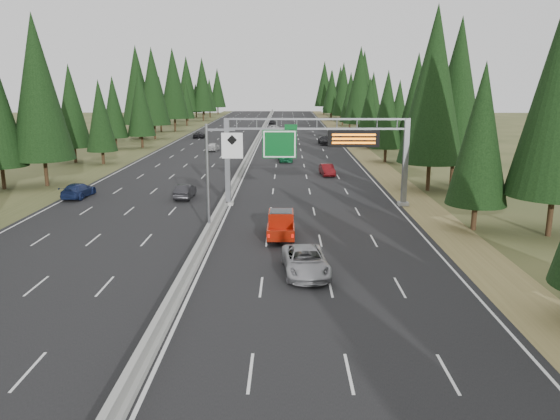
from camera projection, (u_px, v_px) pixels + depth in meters
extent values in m
cube|color=black|center=(254.00, 148.00, 93.39)|extent=(32.00, 260.00, 0.08)
cube|color=olive|center=(358.00, 148.00, 93.20)|extent=(3.60, 260.00, 0.06)
cube|color=#37411E|center=(150.00, 148.00, 93.59)|extent=(3.60, 260.00, 0.06)
cube|color=gray|center=(254.00, 147.00, 93.35)|extent=(0.70, 260.00, 0.30)
cube|color=gray|center=(254.00, 145.00, 93.26)|extent=(0.30, 260.00, 0.60)
cube|color=slate|center=(228.00, 162.00, 48.66)|extent=(0.45, 0.45, 7.80)
cube|color=gray|center=(228.00, 203.00, 49.51)|extent=(0.90, 0.90, 0.30)
cube|color=slate|center=(405.00, 163.00, 48.49)|extent=(0.45, 0.45, 7.80)
cube|color=gray|center=(403.00, 204.00, 49.33)|extent=(0.90, 0.90, 0.30)
cube|color=slate|center=(317.00, 119.00, 47.71)|extent=(15.85, 0.35, 0.16)
cube|color=slate|center=(317.00, 129.00, 47.90)|extent=(15.85, 0.35, 0.16)
cube|color=#054C19|center=(279.00, 144.00, 47.99)|extent=(3.00, 0.10, 2.50)
cube|color=silver|center=(279.00, 144.00, 47.94)|extent=(2.85, 0.02, 2.35)
cube|color=#054C19|center=(291.00, 127.00, 47.64)|extent=(1.10, 0.10, 0.45)
cube|color=black|center=(354.00, 139.00, 47.76)|extent=(4.50, 0.40, 1.50)
cube|color=orange|center=(354.00, 135.00, 47.47)|extent=(3.80, 0.02, 0.18)
cube|color=orange|center=(354.00, 139.00, 47.55)|extent=(3.80, 0.02, 0.18)
cube|color=orange|center=(354.00, 143.00, 47.63)|extent=(3.80, 0.02, 0.18)
cylinder|color=slate|center=(208.00, 180.00, 38.90)|extent=(0.20, 0.20, 8.00)
cube|color=gray|center=(209.00, 233.00, 39.78)|extent=(0.50, 0.50, 0.20)
cube|color=slate|center=(221.00, 130.00, 38.08)|extent=(2.00, 0.15, 0.15)
cube|color=silver|center=(232.00, 146.00, 38.20)|extent=(1.50, 0.06, 1.80)
cylinder|color=black|center=(474.00, 217.00, 41.17)|extent=(0.40, 0.40, 1.99)
cone|color=black|center=(481.00, 134.00, 39.77)|extent=(4.48, 4.48, 10.46)
cylinder|color=black|center=(550.00, 216.00, 39.39)|extent=(0.40, 0.40, 3.00)
cylinder|color=black|center=(428.00, 176.00, 56.33)|extent=(0.40, 0.40, 2.96)
cone|color=black|center=(434.00, 85.00, 54.25)|extent=(6.65, 6.65, 15.52)
cylinder|color=black|center=(452.00, 173.00, 58.69)|extent=(0.40, 0.40, 2.82)
cone|color=black|center=(458.00, 90.00, 56.71)|extent=(6.34, 6.34, 14.79)
cylinder|color=black|center=(385.00, 155.00, 76.73)|extent=(0.40, 0.40, 2.03)
cone|color=black|center=(387.00, 109.00, 75.30)|extent=(4.58, 4.58, 10.68)
cylinder|color=black|center=(414.00, 154.00, 76.94)|extent=(0.40, 0.40, 2.41)
cone|color=black|center=(417.00, 99.00, 75.24)|extent=(5.42, 5.42, 12.64)
cylinder|color=black|center=(368.00, 143.00, 93.25)|extent=(0.40, 0.40, 1.92)
cone|color=black|center=(370.00, 107.00, 91.89)|extent=(4.33, 4.33, 10.09)
cylinder|color=black|center=(397.00, 144.00, 92.27)|extent=(0.40, 0.40, 1.85)
cone|color=black|center=(399.00, 109.00, 90.97)|extent=(4.17, 4.17, 9.72)
cylinder|color=black|center=(359.00, 130.00, 112.12)|extent=(0.40, 0.40, 2.92)
cone|color=black|center=(360.00, 85.00, 110.06)|extent=(6.56, 6.56, 15.31)
cylinder|color=black|center=(372.00, 133.00, 111.65)|extent=(0.40, 0.40, 2.12)
cone|color=black|center=(373.00, 100.00, 110.15)|extent=(4.77, 4.77, 11.13)
cylinder|color=black|center=(350.00, 126.00, 127.47)|extent=(0.40, 0.40, 2.17)
cone|color=black|center=(350.00, 97.00, 125.94)|extent=(4.89, 4.89, 11.41)
cylinder|color=black|center=(362.00, 125.00, 125.68)|extent=(0.40, 0.40, 2.90)
cone|color=black|center=(364.00, 85.00, 123.63)|extent=(6.53, 6.53, 15.24)
cylinder|color=black|center=(342.00, 120.00, 145.29)|extent=(0.40, 0.40, 2.62)
cone|color=black|center=(343.00, 89.00, 143.44)|extent=(5.91, 5.91, 13.78)
cylinder|color=black|center=(356.00, 121.00, 146.72)|extent=(0.40, 0.40, 1.95)
cone|color=black|center=(356.00, 98.00, 145.35)|extent=(4.39, 4.39, 10.23)
cylinder|color=black|center=(331.00, 117.00, 163.13)|extent=(0.40, 0.40, 2.39)
cone|color=black|center=(332.00, 91.00, 161.45)|extent=(5.38, 5.38, 12.55)
cylinder|color=black|center=(344.00, 117.00, 163.73)|extent=(0.40, 0.40, 2.23)
cone|color=black|center=(345.00, 93.00, 162.16)|extent=(5.01, 5.01, 11.70)
cylinder|color=black|center=(331.00, 114.00, 178.77)|extent=(0.40, 0.40, 2.44)
cone|color=black|center=(331.00, 90.00, 177.05)|extent=(5.48, 5.48, 12.79)
cylinder|color=black|center=(340.00, 114.00, 179.88)|extent=(0.40, 0.40, 2.49)
cone|color=black|center=(341.00, 89.00, 178.12)|extent=(5.60, 5.60, 13.08)
cylinder|color=black|center=(324.00, 110.00, 195.67)|extent=(0.40, 0.40, 3.00)
cone|color=black|center=(324.00, 84.00, 193.56)|extent=(6.75, 6.75, 15.75)
cylinder|color=black|center=(340.00, 111.00, 196.97)|extent=(0.40, 0.40, 2.73)
cone|color=black|center=(340.00, 87.00, 195.04)|extent=(6.14, 6.14, 14.32)
cylinder|color=black|center=(46.00, 173.00, 58.92)|extent=(0.40, 0.40, 2.88)
cone|color=black|center=(38.00, 87.00, 56.88)|extent=(6.49, 6.49, 15.14)
cylinder|color=black|center=(3.00, 178.00, 57.21)|extent=(0.40, 0.40, 2.40)
cylinder|color=black|center=(103.00, 158.00, 74.87)|extent=(0.40, 0.40, 1.83)
cone|color=black|center=(100.00, 115.00, 73.58)|extent=(4.12, 4.12, 9.62)
cylinder|color=black|center=(75.00, 155.00, 76.69)|extent=(0.40, 0.40, 2.17)
cone|color=black|center=(71.00, 106.00, 75.16)|extent=(4.87, 4.87, 11.37)
cylinder|color=black|center=(142.00, 142.00, 93.88)|extent=(0.40, 0.40, 2.13)
cone|color=black|center=(140.00, 102.00, 92.38)|extent=(4.80, 4.80, 11.19)
cylinder|color=black|center=(116.00, 143.00, 92.53)|extent=(0.40, 0.40, 1.95)
cone|color=black|center=(113.00, 107.00, 91.15)|extent=(4.38, 4.38, 10.23)
cylinder|color=black|center=(155.00, 132.00, 109.17)|extent=(0.40, 0.40, 2.86)
cone|color=black|center=(153.00, 86.00, 107.16)|extent=(6.43, 6.43, 15.00)
cylinder|color=black|center=(140.00, 131.00, 110.06)|extent=(0.40, 0.40, 2.93)
cone|color=black|center=(137.00, 85.00, 108.00)|extent=(6.58, 6.58, 15.36)
cylinder|color=black|center=(175.00, 125.00, 126.76)|extent=(0.40, 0.40, 3.02)
cone|color=black|center=(173.00, 83.00, 124.63)|extent=(6.78, 6.78, 15.83)
cylinder|color=black|center=(161.00, 127.00, 126.42)|extent=(0.40, 0.40, 2.02)
cone|color=black|center=(160.00, 99.00, 125.00)|extent=(4.54, 4.54, 10.59)
cylinder|color=black|center=(187.00, 122.00, 144.63)|extent=(0.40, 0.40, 1.90)
cone|color=black|center=(186.00, 99.00, 143.29)|extent=(4.27, 4.27, 9.96)
cylinder|color=black|center=(175.00, 121.00, 147.35)|extent=(0.40, 0.40, 1.84)
cone|color=black|center=(174.00, 100.00, 146.05)|extent=(4.15, 4.15, 9.68)
cylinder|color=black|center=(203.00, 116.00, 162.95)|extent=(0.40, 0.40, 2.95)
cone|color=black|center=(202.00, 84.00, 160.87)|extent=(6.63, 6.63, 15.47)
cylinder|color=black|center=(188.00, 116.00, 162.19)|extent=(0.40, 0.40, 3.01)
cone|color=black|center=(187.00, 84.00, 160.07)|extent=(6.76, 6.76, 15.78)
cylinder|color=black|center=(210.00, 114.00, 178.92)|extent=(0.40, 0.40, 2.01)
cone|color=black|center=(210.00, 95.00, 177.51)|extent=(4.52, 4.52, 10.54)
cylinder|color=black|center=(196.00, 115.00, 179.64)|extent=(0.40, 0.40, 1.76)
cone|color=black|center=(196.00, 98.00, 178.40)|extent=(3.97, 3.97, 9.25)
cylinder|color=black|center=(218.00, 111.00, 197.21)|extent=(0.40, 0.40, 2.61)
cone|color=black|center=(217.00, 88.00, 195.37)|extent=(5.87, 5.87, 13.69)
cylinder|color=black|center=(204.00, 112.00, 196.10)|extent=(0.40, 0.40, 1.90)
cone|color=black|center=(204.00, 95.00, 194.76)|extent=(4.28, 4.28, 9.99)
imported|color=#98989C|center=(306.00, 261.00, 31.43)|extent=(2.92, 5.59, 1.50)
cylinder|color=black|center=(269.00, 238.00, 37.55)|extent=(0.28, 0.75, 0.75)
cylinder|color=black|center=(292.00, 238.00, 37.54)|extent=(0.28, 0.75, 0.75)
cylinder|color=black|center=(270.00, 226.00, 40.58)|extent=(0.28, 0.75, 0.75)
cylinder|color=black|center=(292.00, 226.00, 40.57)|extent=(0.28, 0.75, 0.75)
cube|color=maroon|center=(281.00, 230.00, 39.07)|extent=(1.89, 5.28, 0.28)
cube|color=maroon|center=(281.00, 218.00, 39.75)|extent=(1.79, 2.07, 1.04)
cube|color=black|center=(281.00, 214.00, 39.69)|extent=(1.60, 1.79, 0.52)
cube|color=maroon|center=(268.00, 231.00, 37.63)|extent=(0.09, 2.26, 0.57)
cube|color=maroon|center=(294.00, 231.00, 37.61)|extent=(0.09, 2.26, 0.57)
cube|color=maroon|center=(281.00, 235.00, 36.52)|extent=(1.89, 0.09, 0.57)
imported|color=#16643A|center=(285.00, 156.00, 77.17)|extent=(2.21, 4.83, 1.61)
imported|color=#570C0F|center=(327.00, 170.00, 65.35)|extent=(1.82, 4.21, 1.35)
imported|color=black|center=(325.00, 140.00, 98.98)|extent=(2.39, 5.38, 1.53)
imported|color=white|center=(274.00, 129.00, 123.03)|extent=(2.68, 5.69, 1.57)
imported|color=black|center=(272.00, 122.00, 148.62)|extent=(1.96, 4.09, 1.35)
imported|color=black|center=(185.00, 191.00, 52.27)|extent=(1.54, 4.14, 1.35)
imported|color=navy|center=(78.00, 190.00, 52.63)|extent=(2.20, 4.93, 1.40)
imported|color=silver|center=(213.00, 147.00, 89.31)|extent=(1.92, 4.16, 1.38)
imported|color=black|center=(200.00, 135.00, 111.01)|extent=(2.14, 4.59, 1.27)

